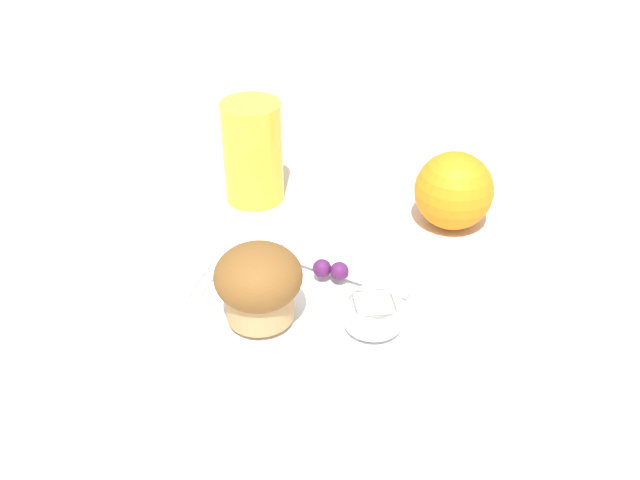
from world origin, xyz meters
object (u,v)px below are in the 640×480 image
(orange_fruit, at_px, (454,191))
(juice_glass, at_px, (253,152))
(muffin, at_px, (259,283))
(butter_knife, at_px, (333,268))

(orange_fruit, distance_m, juice_glass, 0.23)
(muffin, bearing_deg, juice_glass, 110.62)
(butter_knife, xyz_separation_m, juice_glass, (-0.13, 0.14, 0.04))
(muffin, relative_size, orange_fruit, 0.90)
(butter_knife, bearing_deg, orange_fruit, 68.94)
(butter_knife, relative_size, orange_fruit, 1.84)
(muffin, distance_m, butter_knife, 0.10)
(butter_knife, distance_m, juice_glass, 0.20)
(muffin, height_order, juice_glass, juice_glass)
(juice_glass, bearing_deg, butter_knife, -47.58)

